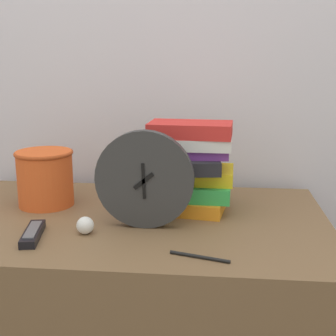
{
  "coord_description": "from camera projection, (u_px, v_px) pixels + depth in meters",
  "views": [
    {
      "loc": [
        0.24,
        -0.89,
        1.19
      ],
      "look_at": [
        0.11,
        0.35,
        0.88
      ],
      "focal_mm": 50.0,
      "sensor_mm": 36.0,
      "label": 1
    }
  ],
  "objects": [
    {
      "name": "wall_back",
      "position": [
        149.0,
        51.0,
        1.61
      ],
      "size": [
        6.0,
        0.04,
        2.4
      ],
      "color": "silver",
      "rests_on": "ground_plane"
    },
    {
      "name": "desk_clock",
      "position": [
        144.0,
        180.0,
        1.21
      ],
      "size": [
        0.26,
        0.03,
        0.26
      ],
      "color": "#333333",
      "rests_on": "desk"
    },
    {
      "name": "crumpled_paper_ball",
      "position": [
        85.0,
        225.0,
        1.19
      ],
      "size": [
        0.04,
        0.04,
        0.04
      ],
      "color": "white",
      "rests_on": "desk"
    },
    {
      "name": "tv_remote",
      "position": [
        33.0,
        233.0,
        1.17
      ],
      "size": [
        0.07,
        0.16,
        0.02
      ],
      "color": "black",
      "rests_on": "desk"
    },
    {
      "name": "basket",
      "position": [
        45.0,
        176.0,
        1.41
      ],
      "size": [
        0.17,
        0.17,
        0.17
      ],
      "color": "#E05623",
      "rests_on": "desk"
    },
    {
      "name": "pen",
      "position": [
        200.0,
        257.0,
        1.05
      ],
      "size": [
        0.14,
        0.05,
        0.01
      ],
      "color": "black",
      "rests_on": "desk"
    },
    {
      "name": "desk",
      "position": [
        132.0,
        334.0,
        1.4
      ],
      "size": [
        1.11,
        0.68,
        0.74
      ],
      "color": "brown",
      "rests_on": "ground_plane"
    },
    {
      "name": "book_stack",
      "position": [
        190.0,
        166.0,
        1.35
      ],
      "size": [
        0.26,
        0.21,
        0.26
      ],
      "color": "orange",
      "rests_on": "desk"
    }
  ]
}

